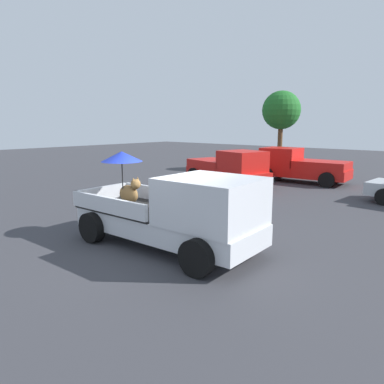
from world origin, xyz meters
name	(u,v)px	position (x,y,z in m)	size (l,w,h in m)	color
ground_plane	(166,246)	(0.00, 0.00, 0.00)	(80.00, 80.00, 0.00)	#38383D
pickup_truck_main	(178,212)	(0.42, 0.02, 0.97)	(5.13, 2.42, 2.34)	black
pickup_truck_red	(298,166)	(-1.99, 12.07, 0.87)	(4.91, 2.43, 1.80)	black
pickup_truck_far	(229,168)	(-4.22, 8.75, 0.87)	(5.10, 3.09, 1.80)	black
tree_by_lot	(281,111)	(-5.22, 16.12, 3.96)	(2.54, 2.54, 5.27)	brown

